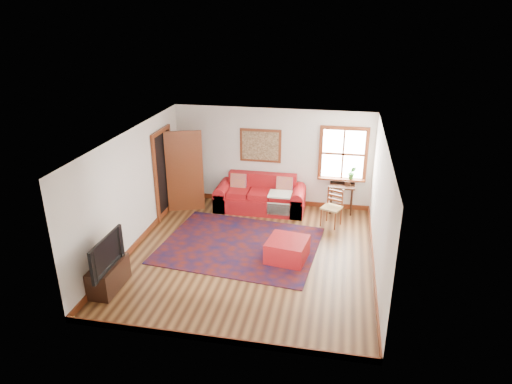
% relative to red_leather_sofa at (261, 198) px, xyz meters
% --- Properties ---
extents(ground, '(5.50, 5.50, 0.00)m').
position_rel_red_leather_sofa_xyz_m(ground, '(0.22, -2.32, -0.29)').
color(ground, '#422512').
rests_on(ground, ground).
extents(room_envelope, '(5.04, 5.54, 2.52)m').
position_rel_red_leather_sofa_xyz_m(room_envelope, '(0.22, -2.30, 1.36)').
color(room_envelope, silver).
rests_on(room_envelope, ground).
extents(window, '(1.18, 0.20, 1.38)m').
position_rel_red_leather_sofa_xyz_m(window, '(2.00, 0.39, 1.02)').
color(window, white).
rests_on(window, ground).
extents(doorway, '(0.89, 1.08, 2.14)m').
position_rel_red_leather_sofa_xyz_m(doorway, '(-1.99, -0.53, 0.78)').
color(doorway, black).
rests_on(doorway, ground).
extents(framed_artwork, '(1.05, 0.07, 0.85)m').
position_rel_red_leather_sofa_xyz_m(framed_artwork, '(-0.08, 0.40, 1.26)').
color(framed_artwork, brown).
rests_on(framed_artwork, ground).
extents(persian_rug, '(3.50, 2.92, 0.02)m').
position_rel_red_leather_sofa_xyz_m(persian_rug, '(-0.09, -1.98, -0.28)').
color(persian_rug, '#53130B').
rests_on(persian_rug, ground).
extents(red_leather_sofa, '(2.22, 0.92, 0.87)m').
position_rel_red_leather_sofa_xyz_m(red_leather_sofa, '(0.00, 0.00, 0.00)').
color(red_leather_sofa, '#AB161B').
rests_on(red_leather_sofa, ground).
extents(red_ottoman, '(0.88, 0.88, 0.44)m').
position_rel_red_leather_sofa_xyz_m(red_ottoman, '(0.99, -2.37, -0.07)').
color(red_ottoman, '#AB161B').
rests_on(red_ottoman, ground).
extents(side_table, '(0.60, 0.45, 0.72)m').
position_rel_red_leather_sofa_xyz_m(side_table, '(2.00, 0.21, 0.31)').
color(side_table, black).
rests_on(side_table, ground).
extents(ladder_back_chair, '(0.54, 0.53, 0.90)m').
position_rel_red_leather_sofa_xyz_m(ladder_back_chair, '(1.81, -0.57, 0.20)').
color(ladder_back_chair, tan).
rests_on(ladder_back_chair, ground).
extents(media_cabinet, '(0.41, 0.91, 0.50)m').
position_rel_red_leather_sofa_xyz_m(media_cabinet, '(-2.06, -4.00, -0.04)').
color(media_cabinet, black).
rests_on(media_cabinet, ground).
extents(television, '(0.14, 1.09, 0.62)m').
position_rel_red_leather_sofa_xyz_m(television, '(-2.04, -4.16, 0.53)').
color(television, black).
rests_on(television, media_cabinet).
extents(candle_hurricane, '(0.12, 0.12, 0.18)m').
position_rel_red_leather_sofa_xyz_m(candle_hurricane, '(-2.01, -3.59, 0.30)').
color(candle_hurricane, silver).
rests_on(candle_hurricane, media_cabinet).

